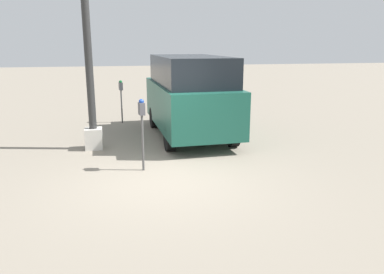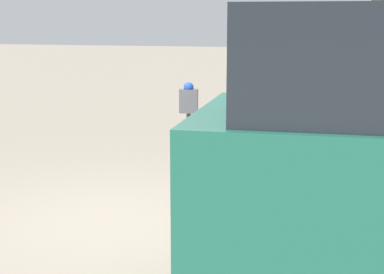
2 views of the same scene
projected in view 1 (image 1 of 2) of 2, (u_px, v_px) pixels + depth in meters
The scene contains 5 objects.
ground_plane at pixel (165, 179), 7.68m from camera, with size 80.00×80.00×0.00m, color gray.
parking_meter_near at pixel (142, 118), 7.92m from camera, with size 0.21×0.14×1.57m.
parking_meter_far at pixel (121, 92), 12.85m from camera, with size 0.21×0.14×1.48m.
lamp_post at pixel (88, 56), 9.28m from camera, with size 0.44×0.44×6.35m.
parked_van at pixel (190, 95), 10.90m from camera, with size 4.67×2.06×2.35m.
Camera 1 is at (-7.19, 1.00, 2.70)m, focal length 35.00 mm.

